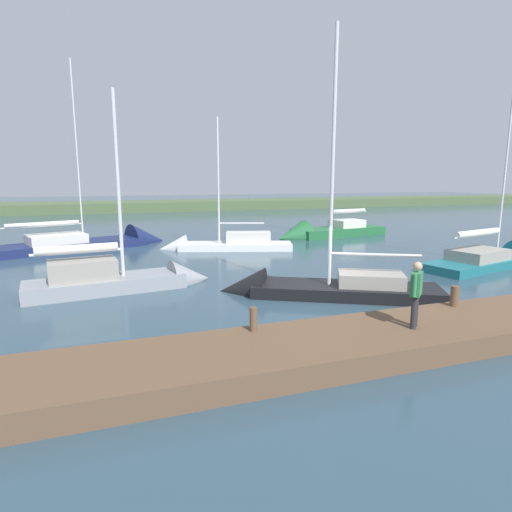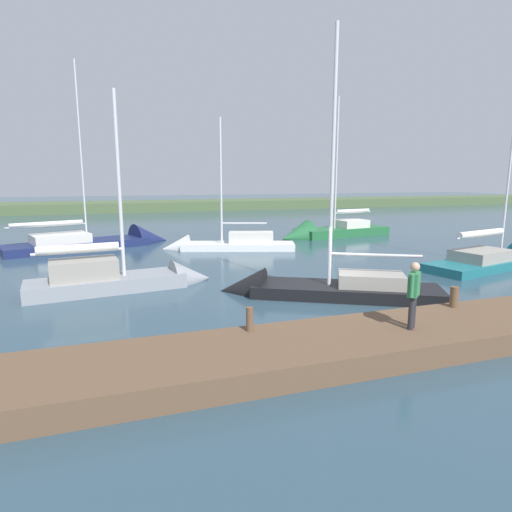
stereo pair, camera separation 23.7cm
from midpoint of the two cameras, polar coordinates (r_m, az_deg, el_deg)
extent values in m
plane|color=#2D4756|center=(15.16, 7.49, -5.49)|extent=(200.00, 200.00, 0.00)
cube|color=#4C603D|center=(58.81, -12.84, 6.09)|extent=(180.00, 8.00, 2.40)
cube|color=brown|center=(11.23, 18.75, -10.25)|extent=(24.30, 2.55, 0.54)
cylinder|color=brown|center=(10.12, -1.05, -8.56)|extent=(0.17, 0.17, 0.59)
cylinder|color=brown|center=(13.25, 24.86, -4.95)|extent=(0.23, 0.23, 0.59)
cube|color=gray|center=(16.71, -19.92, -4.22)|extent=(5.80, 2.43, 0.89)
cone|color=gray|center=(17.36, -9.25, -3.20)|extent=(1.75, 1.90, 1.71)
cube|color=gray|center=(16.47, -22.80, -1.73)|extent=(2.46, 1.67, 0.73)
cylinder|color=silver|center=(16.30, -18.59, 9.07)|extent=(0.13, 0.13, 6.73)
cylinder|color=silver|center=(16.34, -23.43, 0.48)|extent=(3.05, 0.51, 0.11)
cylinder|color=silver|center=(16.33, -23.46, 0.89)|extent=(2.78, 0.66, 0.31)
cube|color=white|center=(25.06, -3.05, 0.93)|extent=(6.84, 3.72, 0.76)
cone|color=white|center=(25.47, -11.51, 0.89)|extent=(2.03, 2.14, 1.74)
cube|color=silver|center=(24.94, -1.30, 2.54)|extent=(2.81, 1.89, 0.66)
cylinder|color=silver|center=(24.78, -5.42, 10.02)|extent=(0.12, 0.12, 7.18)
cylinder|color=silver|center=(24.85, -2.25, 4.46)|extent=(2.56, 0.92, 0.10)
cube|color=#1E6B75|center=(22.88, 28.30, -1.14)|extent=(7.66, 3.69, 0.70)
cube|color=gray|center=(22.22, 27.59, 0.18)|extent=(3.03, 2.30, 0.50)
cylinder|color=silver|center=(23.39, 30.40, 9.37)|extent=(0.10, 0.10, 7.78)
cylinder|color=silver|center=(21.94, 27.55, 2.48)|extent=(3.58, 0.91, 0.08)
cylinder|color=silver|center=(21.92, 27.58, 2.79)|extent=(3.27, 1.04, 0.30)
cube|color=black|center=(15.36, 11.52, -5.37)|extent=(6.64, 4.74, 0.83)
cone|color=black|center=(15.64, -2.33, -4.88)|extent=(2.34, 2.42, 1.85)
cube|color=gray|center=(15.27, 14.86, -3.08)|extent=(2.57, 2.19, 0.47)
cylinder|color=silver|center=(14.80, 9.91, 12.69)|extent=(0.13, 0.13, 8.67)
cylinder|color=silver|center=(15.10, 15.39, 0.17)|extent=(2.76, 1.56, 0.10)
cube|color=#236638|center=(31.86, 10.92, 2.93)|extent=(7.32, 3.44, 1.00)
cone|color=#236638|center=(29.46, 4.68, 2.49)|extent=(2.48, 2.68, 2.38)
cube|color=silver|center=(32.25, 12.00, 4.37)|extent=(2.43, 2.15, 0.56)
cylinder|color=silver|center=(31.16, 10.15, 12.19)|extent=(0.13, 0.13, 9.19)
cylinder|color=silver|center=(32.29, 12.28, 5.82)|extent=(3.30, 0.62, 0.10)
cylinder|color=silver|center=(32.28, 12.29, 6.03)|extent=(2.99, 0.70, 0.24)
cube|color=navy|center=(27.30, -23.64, 0.89)|extent=(8.45, 5.05, 0.88)
cone|color=navy|center=(28.85, -14.71, 1.89)|extent=(2.93, 3.07, 2.47)
cube|color=silver|center=(26.98, -25.64, 2.13)|extent=(3.54, 2.98, 0.52)
cylinder|color=silver|center=(27.19, -23.35, 12.72)|extent=(0.09, 0.09, 10.31)
cylinder|color=silver|center=(26.75, -27.11, 3.64)|extent=(4.04, 1.51, 0.07)
cylinder|color=silver|center=(26.74, -27.13, 3.89)|extent=(3.69, 1.51, 0.22)
cylinder|color=#28282D|center=(11.06, 20.20, -6.93)|extent=(0.14, 0.14, 0.81)
cylinder|color=#28282D|center=(10.88, 20.02, -7.21)|extent=(0.14, 0.14, 0.81)
cube|color=#337F4C|center=(10.79, 20.34, -3.55)|extent=(0.48, 0.46, 0.58)
sphere|color=tan|center=(10.70, 20.48, -1.32)|extent=(0.22, 0.22, 0.22)
cylinder|color=#337F4C|center=(11.05, 20.58, -3.17)|extent=(0.09, 0.09, 0.55)
cylinder|color=#337F4C|center=(10.53, 20.10, -3.79)|extent=(0.09, 0.09, 0.55)
camera|label=1|loc=(0.12, -90.45, -0.08)|focal=29.51mm
camera|label=2|loc=(0.12, 89.55, 0.08)|focal=29.51mm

